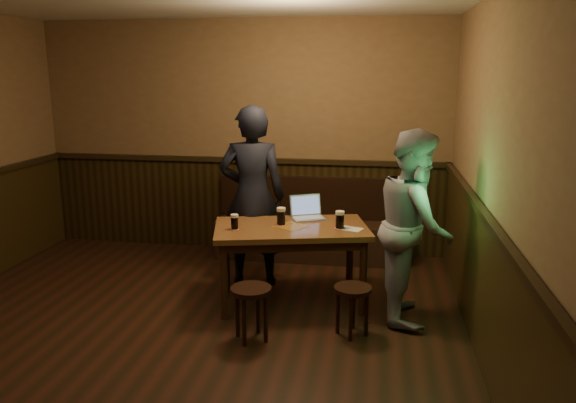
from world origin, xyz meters
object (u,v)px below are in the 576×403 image
Objects in this scene: stool_right at (353,297)px; pint_mid at (281,216)px; pint_right at (340,220)px; person_grey at (414,226)px; bench at (309,232)px; pint_left at (235,222)px; pub_table at (291,236)px; person_suit at (252,196)px; stool_left at (251,298)px; laptop at (307,212)px.

pint_mid is at bearing 138.70° from stool_right.
person_grey reaches higher than pint_right.
pint_left is at bearing -107.60° from bench.
pint_mid is (-0.72, 0.63, 0.50)m from stool_right.
pint_left reaches higher than pub_table.
person_grey is (0.67, -0.13, 0.01)m from pint_right.
person_suit is at bearing 122.34° from pub_table.
stool_left is 1.07× the size of stool_right.
pint_left reaches higher than stool_right.
pint_mid is (0.10, 0.85, 0.48)m from stool_left.
stool_left is 0.85m from stool_right.
person_grey is at bearing -49.24° from laptop.
pint_right is at bearing -13.87° from pub_table.
person_grey is (0.51, 0.47, 0.51)m from stool_right.
stool_right is 1.29m from pint_left.
stool_right is at bearing 127.86° from person_suit.
person_suit is (-0.38, 0.43, 0.09)m from pint_mid.
bench is 1.28× the size of person_grey.
person_suit is (-1.09, 1.06, 0.59)m from stool_right.
pint_mid is 0.56m from pint_right.
pint_right reaches higher than pub_table.
pint_mid is (-0.10, 0.03, 0.19)m from pub_table.
stool_right is 1.63m from person_suit.
pub_table is 0.38m from laptop.
stool_right is 0.25× the size of person_grey.
bench is at bearing 70.89° from laptop.
pub_table is 9.44× the size of pint_right.
pint_left is at bearing -173.01° from pub_table.
stool_left is at bearing -65.11° from pint_left.
pub_table is 0.56m from pint_left.
stool_right is at bearing -75.06° from pint_right.
person_grey is at bearing -7.47° from pint_mid.
pint_left is 0.45m from pint_mid.
bench is 1.18m from laptop.
pint_right is 0.43× the size of laptop.
pub_table is at bearing -17.34° from pint_mid.
bench is 12.95× the size of pint_mid.
pint_mid is at bearing 148.93° from pub_table.
laptop is (0.11, 0.33, 0.16)m from pub_table.
laptop is at bearing 64.88° from person_grey.
laptop is 0.21× the size of person_suit.
pint_mid reaches higher than pint_right.
laptop is at bearing 57.46° from pub_table.
pint_mid reaches higher than stool_right.
person_suit is at bearing 102.00° from stool_left.
stool_left is at bearing 93.91° from person_suit.
laptop is at bearing 54.26° from pint_mid.
pub_table is 0.92m from stool_right.
laptop reaches higher than pint_left.
person_suit is at bearing 88.09° from pint_left.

